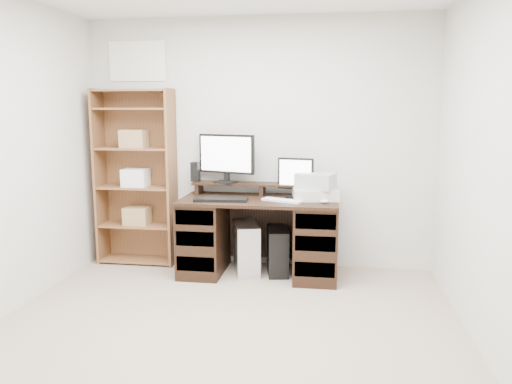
% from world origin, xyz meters
% --- Properties ---
extents(room, '(3.54, 4.04, 2.54)m').
position_xyz_m(room, '(-0.00, 0.00, 1.25)').
color(room, tan).
rests_on(room, ground).
extents(desk, '(1.50, 0.70, 0.75)m').
position_xyz_m(desk, '(0.07, 1.64, 0.39)').
color(desk, black).
rests_on(desk, ground).
extents(riser_shelf, '(1.40, 0.22, 0.12)m').
position_xyz_m(riser_shelf, '(0.07, 1.85, 0.84)').
color(riser_shelf, black).
rests_on(riser_shelf, desk).
extents(monitor_wide, '(0.59, 0.23, 0.48)m').
position_xyz_m(monitor_wide, '(-0.29, 1.84, 1.14)').
color(monitor_wide, black).
rests_on(monitor_wide, riser_shelf).
extents(monitor_small, '(0.35, 0.16, 0.38)m').
position_xyz_m(monitor_small, '(0.40, 1.78, 0.96)').
color(monitor_small, black).
rests_on(monitor_small, desk).
extents(speaker, '(0.09, 0.09, 0.20)m').
position_xyz_m(speaker, '(-0.62, 1.87, 0.97)').
color(speaker, black).
rests_on(speaker, riser_shelf).
extents(keyboard_black, '(0.51, 0.20, 0.03)m').
position_xyz_m(keyboard_black, '(-0.27, 1.47, 0.76)').
color(keyboard_black, black).
rests_on(keyboard_black, desk).
extents(keyboard_white, '(0.40, 0.26, 0.02)m').
position_xyz_m(keyboard_white, '(0.30, 1.54, 0.76)').
color(keyboard_white, white).
rests_on(keyboard_white, desk).
extents(mouse, '(0.10, 0.08, 0.03)m').
position_xyz_m(mouse, '(0.69, 1.51, 0.77)').
color(mouse, silver).
rests_on(mouse, desk).
extents(printer, '(0.46, 0.37, 0.10)m').
position_xyz_m(printer, '(0.60, 1.69, 0.80)').
color(printer, beige).
rests_on(printer, desk).
extents(basket, '(0.40, 0.34, 0.15)m').
position_xyz_m(basket, '(0.60, 1.69, 0.93)').
color(basket, '#9FA3A9').
rests_on(basket, printer).
extents(tower_silver, '(0.34, 0.53, 0.49)m').
position_xyz_m(tower_silver, '(-0.07, 1.70, 0.24)').
color(tower_silver, silver).
rests_on(tower_silver, ground).
extents(tower_black, '(0.27, 0.47, 0.45)m').
position_xyz_m(tower_black, '(0.24, 1.71, 0.22)').
color(tower_black, black).
rests_on(tower_black, ground).
extents(bookshelf, '(0.80, 0.30, 1.80)m').
position_xyz_m(bookshelf, '(-1.25, 1.86, 0.92)').
color(bookshelf, brown).
rests_on(bookshelf, ground).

